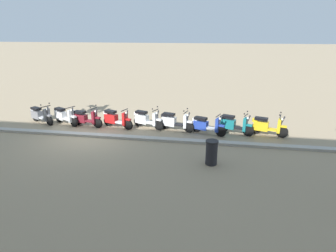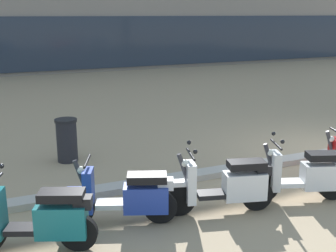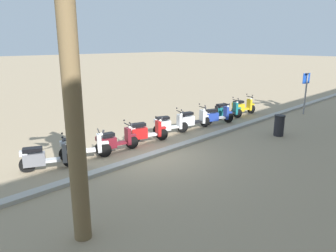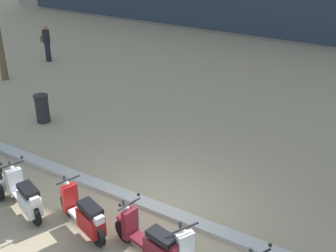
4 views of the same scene
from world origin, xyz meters
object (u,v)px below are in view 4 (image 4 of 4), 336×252
(scooter_white_gap_after_mid, at_px, (25,197))
(litter_bin, at_px, (42,108))
(pedestrian_window_shopping, at_px, (47,42))
(scooter_red_last_in_row, at_px, (84,215))
(scooter_maroon_mid_front, at_px, (151,241))

(scooter_white_gap_after_mid, distance_m, litter_bin, 5.02)
(pedestrian_window_shopping, bearing_deg, scooter_white_gap_after_mid, -46.00)
(scooter_white_gap_after_mid, relative_size, litter_bin, 1.77)
(scooter_red_last_in_row, height_order, litter_bin, scooter_red_last_in_row)
(litter_bin, bearing_deg, pedestrian_window_shopping, 134.90)
(pedestrian_window_shopping, xyz_separation_m, litter_bin, (4.93, -4.95, -0.44))
(scooter_red_last_in_row, bearing_deg, pedestrian_window_shopping, 139.64)
(scooter_red_last_in_row, xyz_separation_m, pedestrian_window_shopping, (-9.92, 8.43, 0.46))
(scooter_maroon_mid_front, distance_m, litter_bin, 7.45)
(scooter_maroon_mid_front, bearing_deg, litter_bin, 152.79)
(scooter_white_gap_after_mid, distance_m, pedestrian_window_shopping, 12.02)
(litter_bin, bearing_deg, scooter_red_last_in_row, -34.92)
(scooter_red_last_in_row, relative_size, litter_bin, 1.84)
(scooter_white_gap_after_mid, bearing_deg, litter_bin, 132.76)
(scooter_red_last_in_row, height_order, pedestrian_window_shopping, pedestrian_window_shopping)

